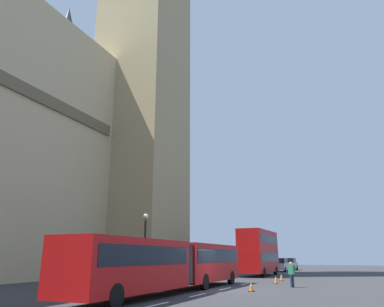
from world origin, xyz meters
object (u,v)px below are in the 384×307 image
Objects in this scene: clock_tower at (146,8)px; traffic_cone_middle at (276,280)px; double_decker_bus at (259,251)px; articulated_bus at (173,262)px; street_lamp at (145,243)px; pedestrian_near_cones at (292,274)px; sedan_trailing at (290,264)px; traffic_cone_west at (251,287)px; sedan_lead at (281,265)px; traffic_cone_east at (281,277)px.

clock_tower is 41.42m from traffic_cone_middle.
clock_tower is at bearing 103.85° from double_decker_bus.
double_decker_bus is at bearing -76.15° from clock_tower.
clock_tower is 3.79× the size of articulated_bus.
traffic_cone_middle is (10.14, -4.03, -1.46)m from articulated_bus.
pedestrian_near_cones is at bearing -75.97° from street_lamp.
sedan_trailing is 7.59× the size of traffic_cone_west.
double_decker_bus is at bearing 0.00° from articulated_bus.
pedestrian_near_cones is (-14.63, -5.90, -1.80)m from double_decker_bus.
double_decker_bus is 12.08m from traffic_cone_middle.
sedan_trailing is (6.78, -0.18, 0.00)m from sedan_lead.
street_lamp is (-37.58, 4.41, 2.14)m from sedan_trailing.
articulated_bus is 11.01m from traffic_cone_middle.
sedan_lead is 7.59× the size of traffic_cone_east.
traffic_cone_east is (3.86, 0.29, 0.00)m from traffic_cone_middle.
traffic_cone_middle is 0.34× the size of pedestrian_near_cones.
articulated_bus is at bearing 120.62° from traffic_cone_west.
traffic_cone_middle is at bearing -172.52° from sedan_trailing.
sedan_trailing is at bearing -6.69° from street_lamp.
street_lamp reaches higher than pedestrian_near_cones.
sedan_trailing reaches higher than pedestrian_near_cones.
clock_tower is at bearing 49.67° from traffic_cone_west.
traffic_cone_west is at bearing -167.66° from double_decker_bus.
street_lamp is at bearing 173.31° from sedan_trailing.
articulated_bus is at bearing -179.87° from sedan_trailing.
street_lamp is (-30.79, 4.23, 2.14)m from sedan_lead.
street_lamp is at bearing 104.03° from pedestrian_near_cones.
double_decker_bus is at bearing -178.82° from sedan_lead.
sedan_lead is 1.00× the size of sedan_trailing.
clock_tower is 13.25× the size of street_lamp.
clock_tower is 41.72m from articulated_bus.
clock_tower is 7.53× the size of double_decker_bus.
double_decker_bus is 16.00× the size of traffic_cone_middle.
clock_tower reaches higher than pedestrian_near_cones.
sedan_lead is 21.23m from traffic_cone_east.
double_decker_bus is at bearing 19.94° from traffic_cone_middle.
traffic_cone_east is at bearing -172.07° from sedan_trailing.
street_lamp reaches higher than sedan_trailing.
articulated_bus reaches higher than sedan_trailing.
pedestrian_near_cones is (2.60, -10.40, -2.14)m from street_lamp.
articulated_bus is at bearing 138.35° from pedestrian_near_cones.
traffic_cone_west is 1.00× the size of traffic_cone_middle.
articulated_bus is 31.76× the size of traffic_cone_east.
traffic_cone_middle is 4.02m from pedestrian_near_cones.
articulated_bus is 4.19× the size of sedan_trailing.
sedan_lead is at bearing 12.36° from pedestrian_near_cones.
double_decker_bus is 19.42m from traffic_cone_west.
articulated_bus is at bearing -179.54° from sedan_lead.
sedan_trailing is at bearing 6.14° from traffic_cone_west.
articulated_bus is 5.00m from traffic_cone_west.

